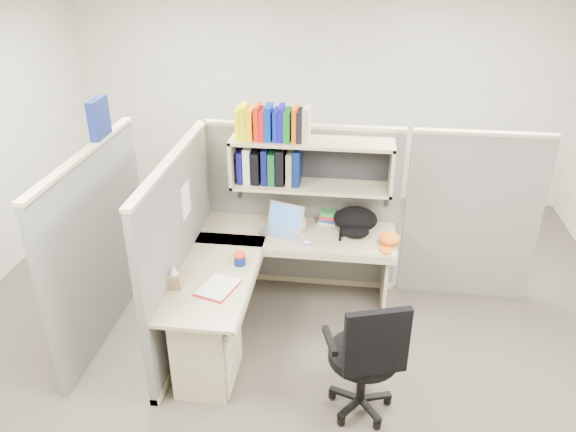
# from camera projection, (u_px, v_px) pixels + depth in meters

# --- Properties ---
(ground) EXTENTS (6.00, 6.00, 0.00)m
(ground) POSITION_uv_depth(u_px,v_px,m) (290.00, 338.00, 4.85)
(ground) COLOR #342F28
(ground) RESTS_ON ground
(room_shell) EXTENTS (6.00, 6.00, 6.00)m
(room_shell) POSITION_uv_depth(u_px,v_px,m) (290.00, 163.00, 4.11)
(room_shell) COLOR #AAA799
(room_shell) RESTS_ON ground
(cubicle) EXTENTS (3.79, 1.84, 1.95)m
(cubicle) POSITION_uv_depth(u_px,v_px,m) (254.00, 218.00, 4.87)
(cubicle) COLOR #5E5F5A
(cubicle) RESTS_ON ground
(desk) EXTENTS (1.74, 1.75, 0.73)m
(desk) POSITION_uv_depth(u_px,v_px,m) (234.00, 313.00, 4.44)
(desk) COLOR tan
(desk) RESTS_ON ground
(laptop) EXTENTS (0.44, 0.44, 0.25)m
(laptop) POSITION_uv_depth(u_px,v_px,m) (280.00, 221.00, 4.95)
(laptop) COLOR silver
(laptop) RESTS_ON desk
(backpack) EXTENTS (0.46, 0.40, 0.23)m
(backpack) POSITION_uv_depth(u_px,v_px,m) (355.00, 222.00, 4.95)
(backpack) COLOR black
(backpack) RESTS_ON desk
(orange_cap) EXTENTS (0.24, 0.26, 0.10)m
(orange_cap) POSITION_uv_depth(u_px,v_px,m) (390.00, 239.00, 4.81)
(orange_cap) COLOR orange
(orange_cap) RESTS_ON desk
(snack_canister) EXTENTS (0.10, 0.10, 0.10)m
(snack_canister) POSITION_uv_depth(u_px,v_px,m) (240.00, 259.00, 4.52)
(snack_canister) COLOR navy
(snack_canister) RESTS_ON desk
(tissue_box) EXTENTS (0.12, 0.12, 0.18)m
(tissue_box) POSITION_uv_depth(u_px,v_px,m) (174.00, 276.00, 4.22)
(tissue_box) COLOR #8F7651
(tissue_box) RESTS_ON desk
(mouse) EXTENTS (0.09, 0.06, 0.03)m
(mouse) POSITION_uv_depth(u_px,v_px,m) (307.00, 242.00, 4.83)
(mouse) COLOR #9ABFDB
(mouse) RESTS_ON desk
(paper_cup) EXTENTS (0.08, 0.08, 0.10)m
(paper_cup) POSITION_uv_depth(u_px,v_px,m) (302.00, 223.00, 5.08)
(paper_cup) COLOR white
(paper_cup) RESTS_ON desk
(book_stack) EXTENTS (0.19, 0.24, 0.11)m
(book_stack) POSITION_uv_depth(u_px,v_px,m) (329.00, 215.00, 5.20)
(book_stack) COLOR slate
(book_stack) RESTS_ON desk
(loose_paper) EXTENTS (0.31, 0.37, 0.00)m
(loose_paper) POSITION_uv_depth(u_px,v_px,m) (218.00, 287.00, 4.26)
(loose_paper) COLOR white
(loose_paper) RESTS_ON desk
(task_chair) EXTENTS (0.60, 0.55, 1.04)m
(task_chair) POSITION_uv_depth(u_px,v_px,m) (364.00, 374.00, 3.93)
(task_chair) COLOR black
(task_chair) RESTS_ON ground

